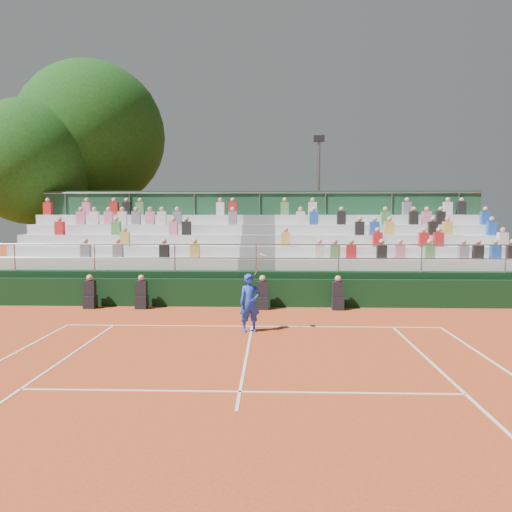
{
  "coord_description": "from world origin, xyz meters",
  "views": [
    {
      "loc": [
        0.59,
        -14.43,
        3.22
      ],
      "look_at": [
        0.0,
        3.5,
        1.8
      ],
      "focal_mm": 35.0,
      "sensor_mm": 36.0,
      "label": 1
    }
  ],
  "objects_px": {
    "tennis_player": "(250,303)",
    "floodlight_mast": "(319,193)",
    "tree_east": "(91,136)",
    "tree_west": "(31,162)"
  },
  "relations": [
    {
      "from": "tree_east",
      "to": "floodlight_mast",
      "type": "xyz_separation_m",
      "value": [
        12.62,
        0.39,
        -3.17
      ]
    },
    {
      "from": "tennis_player",
      "to": "floodlight_mast",
      "type": "distance_m",
      "value": 15.17
    },
    {
      "from": "floodlight_mast",
      "to": "tree_east",
      "type": "bearing_deg",
      "value": -178.21
    },
    {
      "from": "tennis_player",
      "to": "floodlight_mast",
      "type": "xyz_separation_m",
      "value": [
        3.19,
        14.37,
        3.69
      ]
    },
    {
      "from": "tree_west",
      "to": "tree_east",
      "type": "bearing_deg",
      "value": 50.91
    },
    {
      "from": "tennis_player",
      "to": "tree_west",
      "type": "relative_size",
      "value": 0.24
    },
    {
      "from": "tennis_player",
      "to": "tree_west",
      "type": "distance_m",
      "value": 16.99
    },
    {
      "from": "tree_east",
      "to": "tree_west",
      "type": "bearing_deg",
      "value": -129.09
    },
    {
      "from": "floodlight_mast",
      "to": "tennis_player",
      "type": "bearing_deg",
      "value": -102.54
    },
    {
      "from": "tree_east",
      "to": "floodlight_mast",
      "type": "height_order",
      "value": "tree_east"
    }
  ]
}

